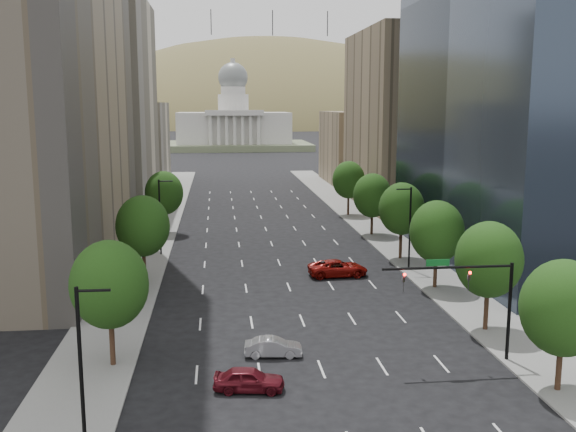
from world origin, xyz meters
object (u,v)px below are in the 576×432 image
object	(u,v)px
traffic_signal	(476,290)
car_red_far	(338,268)
capitol	(234,127)
car_silver	(273,347)
car_maroon	(249,379)

from	to	relation	value
traffic_signal	car_red_far	bearing A→B (deg)	102.08
car_red_far	capitol	bearing A→B (deg)	-1.47
car_silver	traffic_signal	bearing A→B (deg)	-95.92
traffic_signal	car_silver	bearing A→B (deg)	169.04
car_silver	car_red_far	xyz separation A→B (m)	(8.52, 20.87, 0.19)
capitol	traffic_signal	bearing A→B (deg)	-87.26
car_silver	car_red_far	size ratio (longest dim) A/B	0.66
car_red_far	car_maroon	bearing A→B (deg)	155.15
capitol	car_maroon	distance (m)	222.71
capitol	car_red_far	world-z (taller)	capitol
car_maroon	car_silver	world-z (taller)	car_maroon
traffic_signal	car_red_far	xyz separation A→B (m)	(-5.03, 23.49, -4.32)
traffic_signal	car_maroon	distance (m)	16.39
car_maroon	car_red_far	size ratio (longest dim) A/B	0.71
capitol	car_red_far	distance (m)	196.45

